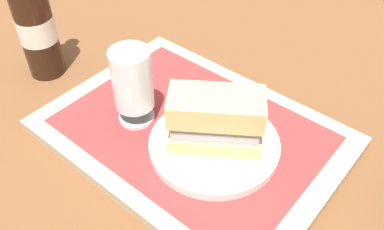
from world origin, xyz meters
TOP-DOWN VIEW (x-y plane):
  - ground_plane at (0.00, 0.00)m, footprint 3.00×3.00m
  - tray at (0.00, 0.00)m, footprint 0.44×0.32m
  - placemat at (0.00, 0.00)m, footprint 0.38×0.27m
  - plate at (-0.05, 0.01)m, footprint 0.19×0.19m
  - sandwich at (-0.05, 0.01)m, footprint 0.14×0.13m
  - beer_glass at (0.08, 0.04)m, footprint 0.06×0.06m
  - beer_bottle at (0.32, 0.04)m, footprint 0.07×0.07m

SIDE VIEW (x-z plane):
  - ground_plane at x=0.00m, z-range 0.00..0.00m
  - tray at x=0.00m, z-range 0.00..0.02m
  - placemat at x=0.00m, z-range 0.02..0.02m
  - plate at x=-0.05m, z-range 0.02..0.04m
  - sandwich at x=-0.05m, z-range 0.04..0.12m
  - beer_glass at x=0.08m, z-range 0.03..0.15m
  - beer_bottle at x=0.32m, z-range -0.03..0.24m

